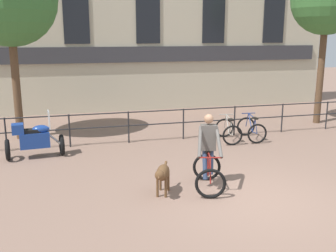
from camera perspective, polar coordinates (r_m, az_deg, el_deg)
ground_plane at (r=8.86m, az=12.39°, el=-10.27°), size 60.00×60.00×0.00m
canal_railing at (r=13.26m, az=2.26°, el=1.07°), size 15.05×0.05×1.05m
cyclist_with_bike at (r=9.10m, az=5.89°, el=-4.27°), size 0.98×1.31×1.70m
dog at (r=8.68m, az=-0.81°, el=-6.95°), size 0.54×0.99×0.70m
parked_motorcycle at (r=11.89m, az=-18.86°, el=-1.77°), size 1.66×0.77×1.35m
parked_bicycle_near_lamp at (r=13.21m, az=8.75°, el=-0.68°), size 0.82×1.20×0.86m
parked_bicycle_mid_left at (r=13.57m, az=12.01°, el=-0.45°), size 0.77×1.17×0.86m
tree_canalside_right at (r=16.69m, az=22.08°, el=16.59°), size 2.69×2.69×6.13m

